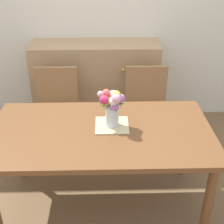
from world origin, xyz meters
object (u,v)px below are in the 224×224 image
(chair_right, at_px, (146,105))
(flower_vase, at_px, (112,105))
(chair_left, at_px, (57,106))
(dining_table, at_px, (101,140))
(dresser, at_px, (96,86))

(chair_right, distance_m, flower_vase, 0.91)
(chair_left, height_order, flower_vase, flower_vase)
(dining_table, height_order, chair_right, chair_right)
(dresser, bearing_deg, flower_vase, -82.96)
(chair_right, height_order, dresser, dresser)
(chair_right, xyz_separation_m, flower_vase, (-0.36, -0.73, 0.40))
(chair_left, height_order, dresser, dresser)
(dining_table, xyz_separation_m, chair_right, (0.45, 0.80, -0.13))
(dining_table, bearing_deg, dresser, 93.05)
(chair_right, bearing_deg, dresser, -45.73)
(dining_table, relative_size, chair_right, 1.87)
(dresser, distance_m, flower_vase, 1.34)
(dining_table, bearing_deg, flower_vase, 37.52)
(chair_right, distance_m, dresser, 0.75)
(chair_right, xyz_separation_m, dresser, (-0.52, 0.53, -0.02))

